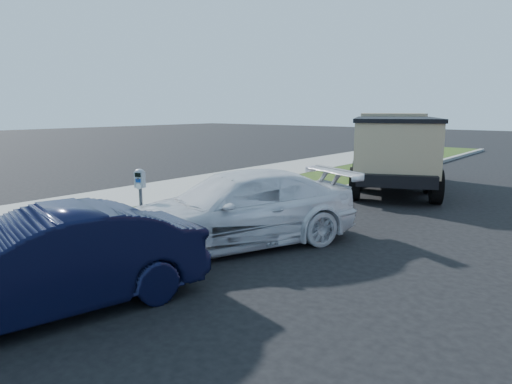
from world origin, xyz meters
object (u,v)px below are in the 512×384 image
Objects in this scene: parking_meter at (140,189)px; white_wagon at (240,209)px; navy_sedan at (45,264)px; dump_truck at (393,146)px.

white_wagon is at bearing 22.33° from parking_meter.
parking_meter is 0.34× the size of navy_sedan.
white_wagon is 8.84m from dump_truck.
dump_truck reaches higher than navy_sedan.
parking_meter reaches higher than navy_sedan.
parking_meter is 0.21× the size of dump_truck.
parking_meter is 0.28× the size of white_wagon.
dump_truck is at bearing 63.09° from parking_meter.
dump_truck reaches higher than parking_meter.
parking_meter reaches higher than white_wagon.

